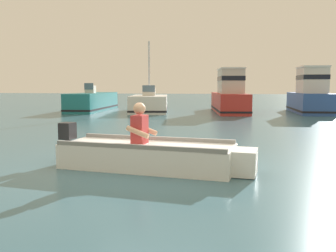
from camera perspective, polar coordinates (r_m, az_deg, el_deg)
ground_plane at (r=6.79m, az=-2.76°, el=-6.36°), size 120.00×120.00×0.00m
rowboat_with_person at (r=6.61m, az=-2.65°, el=-4.49°), size 3.73×1.47×1.19m
moored_boat_teal at (r=22.27m, az=-11.65°, el=3.68°), size 2.00×6.01×1.63m
moored_boat_white at (r=20.84m, az=-2.93°, el=3.48°), size 2.78×4.83×3.96m
moored_boat_red at (r=20.78m, az=9.58°, el=4.63°), size 2.37×6.11×2.44m
moored_boat_blue at (r=21.44m, az=21.33°, el=4.41°), size 1.79×5.02×2.51m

